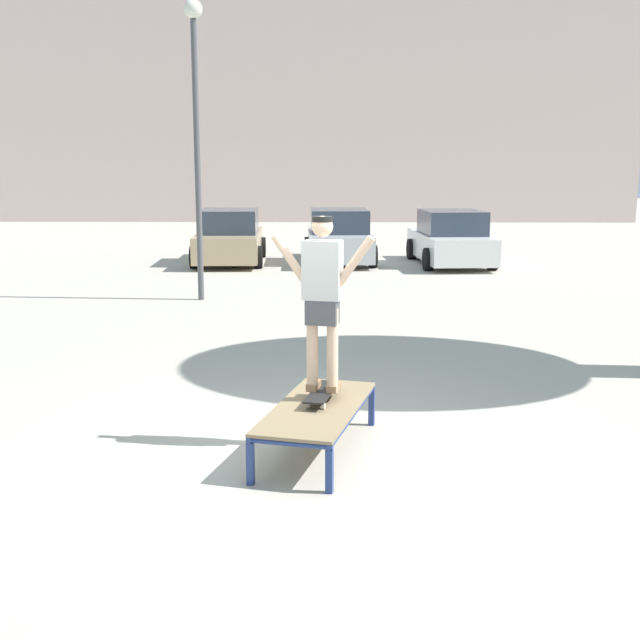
% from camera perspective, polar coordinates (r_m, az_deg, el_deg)
% --- Properties ---
extents(ground_plane, '(120.00, 120.00, 0.00)m').
position_cam_1_polar(ground_plane, '(8.09, -1.06, -8.53)').
color(ground_plane, '#B2AA9E').
extents(building_facade, '(35.86, 4.00, 10.38)m').
position_cam_1_polar(building_facade, '(40.87, -3.95, 14.48)').
color(building_facade, beige).
rests_on(building_facade, ground).
extents(skate_box, '(1.19, 2.03, 0.46)m').
position_cam_1_polar(skate_box, '(7.63, -0.20, -6.49)').
color(skate_box, navy).
rests_on(skate_box, ground).
extents(skateboard, '(0.36, 0.82, 0.09)m').
position_cam_1_polar(skateboard, '(7.77, 0.17, -5.21)').
color(skateboard, black).
rests_on(skateboard, skate_box).
extents(skater, '(0.99, 0.34, 1.69)m').
position_cam_1_polar(skater, '(7.55, 0.17, 2.06)').
color(skater, beige).
rests_on(skater, skateboard).
extents(car_tan, '(2.08, 4.28, 1.50)m').
position_cam_1_polar(car_tan, '(22.64, -6.48, 5.84)').
color(car_tan, tan).
rests_on(car_tan, ground).
extents(car_silver, '(2.07, 4.27, 1.50)m').
position_cam_1_polar(car_silver, '(22.66, 1.36, 5.91)').
color(car_silver, '#B7BABF').
rests_on(car_silver, ground).
extents(car_white, '(2.14, 4.31, 1.50)m').
position_cam_1_polar(car_white, '(22.36, 9.32, 5.70)').
color(car_white, silver).
rests_on(car_white, ground).
extents(light_post, '(0.36, 0.36, 5.83)m').
position_cam_1_polar(light_post, '(16.33, -8.88, 14.81)').
color(light_post, '#4C4C51').
rests_on(light_post, ground).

